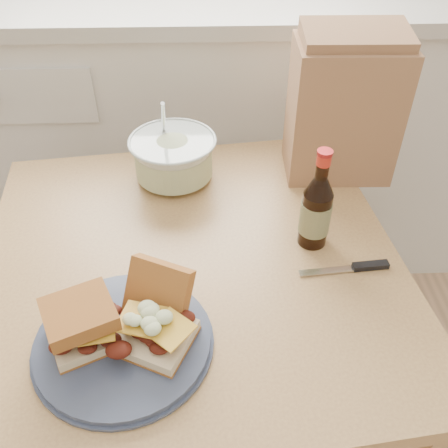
{
  "coord_description": "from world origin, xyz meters",
  "views": [
    {
      "loc": [
        0.09,
        0.12,
        1.38
      ],
      "look_at": [
        0.11,
        0.83,
        0.76
      ],
      "focal_mm": 40.0,
      "sensor_mm": 36.0,
      "label": 1
    }
  ],
  "objects_px": {
    "plate": "(123,342)",
    "beer_bottle": "(316,210)",
    "coleslaw_bowl": "(174,159)",
    "paper_bag": "(343,111)",
    "dining_table": "(195,292)"
  },
  "relations": [
    {
      "from": "plate",
      "to": "beer_bottle",
      "type": "bearing_deg",
      "value": 34.64
    },
    {
      "from": "coleslaw_bowl",
      "to": "beer_bottle",
      "type": "bearing_deg",
      "value": -38.98
    },
    {
      "from": "paper_bag",
      "to": "plate",
      "type": "bearing_deg",
      "value": -130.8
    },
    {
      "from": "coleslaw_bowl",
      "to": "paper_bag",
      "type": "distance_m",
      "value": 0.4
    },
    {
      "from": "dining_table",
      "to": "coleslaw_bowl",
      "type": "distance_m",
      "value": 0.32
    },
    {
      "from": "beer_bottle",
      "to": "paper_bag",
      "type": "height_order",
      "value": "paper_bag"
    },
    {
      "from": "dining_table",
      "to": "beer_bottle",
      "type": "height_order",
      "value": "beer_bottle"
    },
    {
      "from": "beer_bottle",
      "to": "plate",
      "type": "bearing_deg",
      "value": -159.46
    },
    {
      "from": "beer_bottle",
      "to": "paper_bag",
      "type": "xyz_separation_m",
      "value": [
        0.1,
        0.26,
        0.07
      ]
    },
    {
      "from": "paper_bag",
      "to": "dining_table",
      "type": "bearing_deg",
      "value": -137.32
    },
    {
      "from": "coleslaw_bowl",
      "to": "paper_bag",
      "type": "bearing_deg",
      "value": 3.65
    },
    {
      "from": "coleslaw_bowl",
      "to": "beer_bottle",
      "type": "xyz_separation_m",
      "value": [
        0.29,
        -0.23,
        0.03
      ]
    },
    {
      "from": "dining_table",
      "to": "beer_bottle",
      "type": "bearing_deg",
      "value": 3.11
    },
    {
      "from": "beer_bottle",
      "to": "paper_bag",
      "type": "relative_size",
      "value": 0.7
    },
    {
      "from": "dining_table",
      "to": "plate",
      "type": "relative_size",
      "value": 3.14
    }
  ]
}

